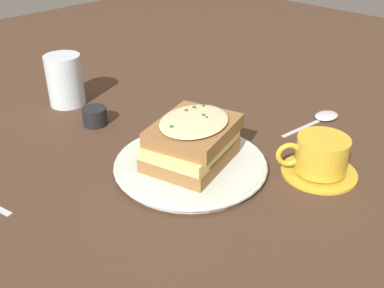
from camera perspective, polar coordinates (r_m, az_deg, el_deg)
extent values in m
plane|color=#473021|center=(0.74, 1.40, -3.98)|extent=(2.40, 2.40, 0.00)
cylinder|color=silver|center=(0.75, 0.00, -2.59)|extent=(0.24, 0.24, 0.01)
torus|color=silver|center=(0.75, 0.00, -2.40)|extent=(0.26, 0.26, 0.01)
cube|color=olive|center=(0.74, 0.00, -1.30)|extent=(0.15, 0.17, 0.03)
cube|color=#EAD17A|center=(0.73, 0.00, 0.15)|extent=(0.14, 0.17, 0.02)
cube|color=olive|center=(0.72, 0.27, 1.77)|extent=(0.15, 0.17, 0.03)
ellipsoid|color=beige|center=(0.71, 0.28, 2.95)|extent=(0.13, 0.15, 0.01)
cube|color=#2D6028|center=(0.72, 1.49, 3.73)|extent=(0.01, 0.01, 0.00)
cube|color=#2D6028|center=(0.74, -0.74, 4.34)|extent=(0.01, 0.01, 0.00)
cube|color=#2D6028|center=(0.71, 1.89, 3.43)|extent=(0.01, 0.01, 0.00)
cube|color=#2D6028|center=(0.69, -2.65, 2.28)|extent=(0.01, 0.01, 0.00)
cube|color=#2D6028|center=(0.75, 0.27, 4.73)|extent=(0.01, 0.01, 0.00)
cube|color=#2D6028|center=(0.76, 1.48, 4.95)|extent=(0.01, 0.01, 0.00)
cylinder|color=gold|center=(0.77, 15.81, -3.34)|extent=(0.12, 0.12, 0.01)
cylinder|color=gold|center=(0.75, 16.15, -1.22)|extent=(0.08, 0.08, 0.06)
cylinder|color=#381E0F|center=(0.74, 16.39, 0.23)|extent=(0.07, 0.07, 0.00)
torus|color=gold|center=(0.74, 12.22, -1.32)|extent=(0.04, 0.04, 0.04)
cylinder|color=silver|center=(1.00, -16.07, 7.73)|extent=(0.08, 0.08, 0.11)
cube|color=silver|center=(0.90, 13.71, 1.97)|extent=(0.02, 0.11, 0.00)
ellipsoid|color=silver|center=(0.96, 16.71, 3.47)|extent=(0.05, 0.06, 0.01)
cylinder|color=black|center=(0.91, -12.25, 3.46)|extent=(0.05, 0.05, 0.03)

